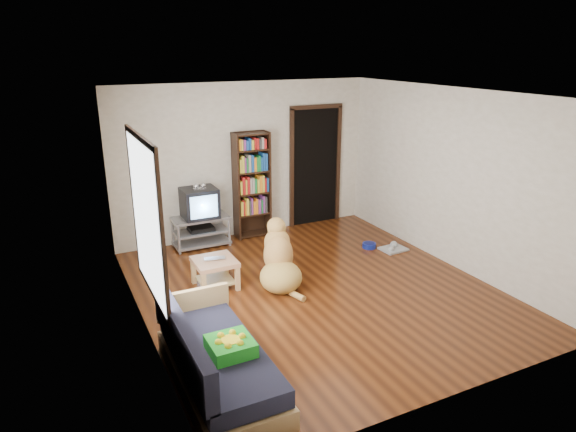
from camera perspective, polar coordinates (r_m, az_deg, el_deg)
name	(u,v)px	position (r m, az deg, el deg)	size (l,w,h in m)	color
ground	(315,290)	(7.03, 3.07, -8.21)	(5.00, 5.00, 0.00)	#58280F
ceiling	(319,94)	(6.31, 3.48, 13.42)	(5.00, 5.00, 0.00)	white
wall_back	(245,160)	(8.74, -4.81, 6.17)	(4.50, 4.50, 0.00)	silver
wall_front	(459,272)	(4.67, 18.49, -5.90)	(4.50, 4.50, 0.00)	silver
wall_left	(137,224)	(5.83, -16.42, -0.82)	(5.00, 5.00, 0.00)	silver
wall_right	(452,179)	(7.87, 17.75, 3.96)	(5.00, 5.00, 0.00)	silver
green_cushion	(231,346)	(4.96, -6.40, -14.17)	(0.40, 0.40, 0.13)	green
laptop	(215,260)	(6.98, -8.10, -4.83)	(0.28, 0.18, 0.02)	silver
dog_bowl	(369,245)	(8.50, 9.01, -3.25)	(0.22, 0.22, 0.08)	navy
grey_rag	(393,249)	(8.49, 11.62, -3.61)	(0.40, 0.32, 0.03)	#AAAAAA
window	(146,219)	(5.30, -15.46, -0.36)	(0.03, 1.46, 1.70)	white
doorway	(315,163)	(9.33, 3.04, 5.85)	(1.03, 0.05, 2.19)	black
tv_stand	(201,230)	(8.52, -9.64, -1.57)	(0.90, 0.45, 0.50)	#99999E
crt_tv	(199,202)	(8.40, -9.85, 1.52)	(0.55, 0.52, 0.58)	black
bookshelf	(252,179)	(8.69, -4.07, 4.08)	(0.60, 0.30, 1.80)	black
sofa	(215,363)	(5.15, -8.15, -15.88)	(0.80, 1.80, 0.80)	tan
coffee_table	(215,268)	(7.06, -8.13, -5.72)	(0.55, 0.55, 0.40)	tan
dog	(279,261)	(7.05, -0.99, -5.07)	(0.73, 1.13, 0.92)	tan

